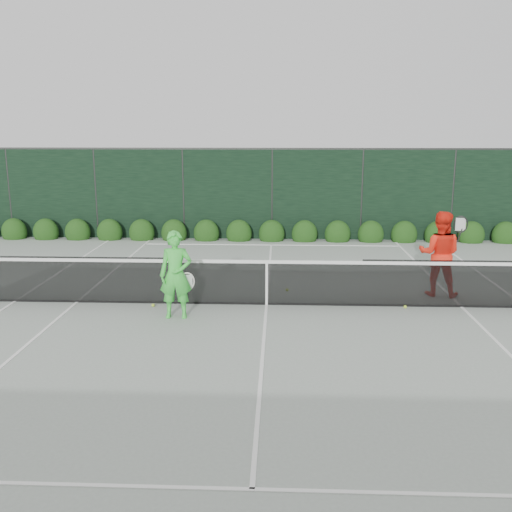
{
  "coord_description": "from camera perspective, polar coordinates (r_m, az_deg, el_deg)",
  "views": [
    {
      "loc": [
        0.26,
        -11.65,
        3.68
      ],
      "look_at": [
        -0.24,
        0.3,
        1.0
      ],
      "focal_mm": 40.0,
      "sensor_mm": 36.0,
      "label": 1
    }
  ],
  "objects": [
    {
      "name": "windscreen_fence",
      "position": [
        9.2,
        0.7,
        -0.98
      ],
      "size": [
        32.0,
        21.07,
        3.06
      ],
      "color": "black",
      "rests_on": "ground"
    },
    {
      "name": "tennis_net",
      "position": [
        12.07,
        0.96,
        -2.49
      ],
      "size": [
        12.9,
        0.1,
        1.07
      ],
      "color": "black",
      "rests_on": "ground"
    },
    {
      "name": "hedge_row",
      "position": [
        19.12,
        1.58,
        2.24
      ],
      "size": [
        31.66,
        0.65,
        0.94
      ],
      "color": "#0F350E",
      "rests_on": "ground"
    },
    {
      "name": "player_woman",
      "position": [
        11.31,
        -8.01,
        -1.88
      ],
      "size": [
        0.68,
        0.45,
        1.75
      ],
      "rotation": [
        0.0,
        0.0,
        0.05
      ],
      "color": "#3FD743",
      "rests_on": "ground"
    },
    {
      "name": "player_man",
      "position": [
        13.34,
        17.88,
        0.22
      ],
      "size": [
        1.11,
        0.98,
        1.91
      ],
      "rotation": [
        0.0,
        0.0,
        2.82
      ],
      "color": "#FF2915",
      "rests_on": "ground"
    },
    {
      "name": "ground",
      "position": [
        12.22,
        1.07,
        -4.9
      ],
      "size": [
        80.0,
        80.0,
        0.0
      ],
      "primitive_type": "plane",
      "color": "gray",
      "rests_on": "ground"
    },
    {
      "name": "tennis_balls",
      "position": [
        12.43,
        2.58,
        -4.44
      ],
      "size": [
        5.37,
        1.37,
        0.07
      ],
      "color": "#BDE232",
      "rests_on": "ground"
    },
    {
      "name": "court_lines",
      "position": [
        12.22,
        1.07,
        -4.87
      ],
      "size": [
        11.03,
        23.83,
        0.01
      ],
      "color": "white",
      "rests_on": "ground"
    }
  ]
}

